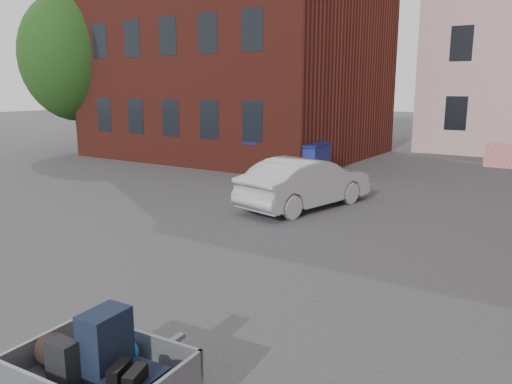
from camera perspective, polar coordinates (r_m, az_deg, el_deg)
The scene contains 7 objects.
ground at distance 9.44m, azimuth -1.90°, elevation -8.03°, with size 120.00×120.00×0.00m, color #38383A.
building_brick at distance 24.98m, azimuth -1.86°, elevation 20.60°, with size 12.00×10.00×14.00m, color #591E16.
far_building at distance 38.56m, azimuth -7.74°, elevation 12.95°, with size 6.00×6.00×8.00m, color maroon.
tree at distance 26.71m, azimuth -20.00°, elevation 15.40°, with size 5.28×5.28×8.30m.
trailer at distance 5.19m, azimuth -17.54°, elevation -18.88°, with size 1.66×1.85×1.20m.
dumpster at distance 18.64m, azimuth 3.58°, elevation 3.87°, with size 3.03×1.68×1.24m.
silver_car at distance 13.59m, azimuth 5.72°, elevation 1.08°, with size 1.44×4.14×1.37m, color #A2A4A9.
Camera 1 is at (5.10, -7.26, 3.22)m, focal length 35.00 mm.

